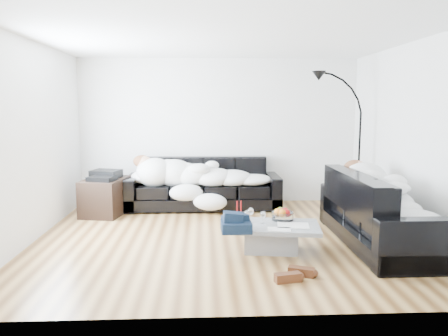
{
  "coord_description": "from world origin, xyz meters",
  "views": [
    {
      "loc": [
        -0.28,
        -5.68,
        1.74
      ],
      "look_at": [
        0.0,
        0.3,
        0.9
      ],
      "focal_mm": 35.0,
      "sensor_mm": 36.0,
      "label": 1
    }
  ],
  "objects_px": {
    "sleeper_back": "(203,172)",
    "wine_glass_b": "(247,217)",
    "shoes": "(294,274)",
    "candle_left": "(237,211)",
    "candle_right": "(241,210)",
    "coffee_table": "(271,238)",
    "av_cabinet": "(106,196)",
    "fruit_bowl": "(283,214)",
    "sofa_back": "(203,183)",
    "sleeper_right": "(382,194)",
    "stereo": "(105,175)",
    "wine_glass_a": "(251,215)",
    "floor_lamp": "(359,152)",
    "sofa_right": "(381,209)",
    "wine_glass_c": "(263,218)"
  },
  "relations": [
    {
      "from": "sleeper_right",
      "to": "candle_right",
      "type": "height_order",
      "value": "sleeper_right"
    },
    {
      "from": "fruit_bowl",
      "to": "coffee_table",
      "type": "bearing_deg",
      "value": -131.31
    },
    {
      "from": "wine_glass_c",
      "to": "candle_right",
      "type": "height_order",
      "value": "candle_right"
    },
    {
      "from": "sleeper_right",
      "to": "av_cabinet",
      "type": "height_order",
      "value": "sleeper_right"
    },
    {
      "from": "coffee_table",
      "to": "wine_glass_c",
      "type": "relative_size",
      "value": 6.98
    },
    {
      "from": "coffee_table",
      "to": "candle_right",
      "type": "bearing_deg",
      "value": 140.39
    },
    {
      "from": "fruit_bowl",
      "to": "candle_left",
      "type": "bearing_deg",
      "value": 177.19
    },
    {
      "from": "sofa_back",
      "to": "wine_glass_a",
      "type": "xyz_separation_m",
      "value": [
        0.58,
        -2.23,
        -0.0
      ]
    },
    {
      "from": "sofa_right",
      "to": "wine_glass_c",
      "type": "relative_size",
      "value": 13.67
    },
    {
      "from": "av_cabinet",
      "to": "coffee_table",
      "type": "bearing_deg",
      "value": -28.3
    },
    {
      "from": "sofa_right",
      "to": "sleeper_right",
      "type": "relative_size",
      "value": 1.17
    },
    {
      "from": "sleeper_right",
      "to": "stereo",
      "type": "bearing_deg",
      "value": 65.51
    },
    {
      "from": "candle_left",
      "to": "shoes",
      "type": "height_order",
      "value": "candle_left"
    },
    {
      "from": "sleeper_back",
      "to": "wine_glass_b",
      "type": "relative_size",
      "value": 13.45
    },
    {
      "from": "wine_glass_a",
      "to": "stereo",
      "type": "height_order",
      "value": "stereo"
    },
    {
      "from": "sofa_back",
      "to": "coffee_table",
      "type": "bearing_deg",
      "value": -70.92
    },
    {
      "from": "sleeper_right",
      "to": "wine_glass_b",
      "type": "bearing_deg",
      "value": 95.63
    },
    {
      "from": "fruit_bowl",
      "to": "av_cabinet",
      "type": "relative_size",
      "value": 0.32
    },
    {
      "from": "stereo",
      "to": "floor_lamp",
      "type": "distance_m",
      "value": 4.13
    },
    {
      "from": "sofa_right",
      "to": "wine_glass_b",
      "type": "xyz_separation_m",
      "value": [
        -1.73,
        -0.17,
        -0.04
      ]
    },
    {
      "from": "fruit_bowl",
      "to": "floor_lamp",
      "type": "xyz_separation_m",
      "value": [
        1.53,
        1.62,
        0.6
      ]
    },
    {
      "from": "coffee_table",
      "to": "av_cabinet",
      "type": "distance_m",
      "value": 3.12
    },
    {
      "from": "sleeper_right",
      "to": "sleeper_back",
      "type": "bearing_deg",
      "value": 47.11
    },
    {
      "from": "candle_left",
      "to": "candle_right",
      "type": "relative_size",
      "value": 1.05
    },
    {
      "from": "fruit_bowl",
      "to": "floor_lamp",
      "type": "relative_size",
      "value": 0.13
    },
    {
      "from": "fruit_bowl",
      "to": "sofa_back",
      "type": "bearing_deg",
      "value": 114.56
    },
    {
      "from": "sofa_back",
      "to": "coffee_table",
      "type": "height_order",
      "value": "sofa_back"
    },
    {
      "from": "sofa_back",
      "to": "wine_glass_c",
      "type": "bearing_deg",
      "value": -73.17
    },
    {
      "from": "candle_left",
      "to": "candle_right",
      "type": "bearing_deg",
      "value": 48.93
    },
    {
      "from": "fruit_bowl",
      "to": "av_cabinet",
      "type": "height_order",
      "value": "av_cabinet"
    },
    {
      "from": "sleeper_back",
      "to": "wine_glass_c",
      "type": "relative_size",
      "value": 13.5
    },
    {
      "from": "sleeper_right",
      "to": "av_cabinet",
      "type": "distance_m",
      "value": 4.25
    },
    {
      "from": "candle_right",
      "to": "coffee_table",
      "type": "bearing_deg",
      "value": -39.61
    },
    {
      "from": "wine_glass_c",
      "to": "av_cabinet",
      "type": "relative_size",
      "value": 0.19
    },
    {
      "from": "av_cabinet",
      "to": "stereo",
      "type": "xyz_separation_m",
      "value": [
        0.0,
        0.0,
        0.36
      ]
    },
    {
      "from": "candle_left",
      "to": "shoes",
      "type": "distance_m",
      "value": 1.27
    },
    {
      "from": "sleeper_back",
      "to": "wine_glass_a",
      "type": "bearing_deg",
      "value": -75.1
    },
    {
      "from": "av_cabinet",
      "to": "candle_left",
      "type": "bearing_deg",
      "value": -29.96
    },
    {
      "from": "sofa_right",
      "to": "floor_lamp",
      "type": "xyz_separation_m",
      "value": [
        0.26,
        1.6,
        0.56
      ]
    },
    {
      "from": "av_cabinet",
      "to": "candle_right",
      "type": "bearing_deg",
      "value": -28.24
    },
    {
      "from": "fruit_bowl",
      "to": "wine_glass_a",
      "type": "distance_m",
      "value": 0.41
    },
    {
      "from": "shoes",
      "to": "av_cabinet",
      "type": "bearing_deg",
      "value": 131.32
    },
    {
      "from": "sofa_back",
      "to": "shoes",
      "type": "relative_size",
      "value": 5.77
    },
    {
      "from": "coffee_table",
      "to": "floor_lamp",
      "type": "xyz_separation_m",
      "value": [
        1.7,
        1.81,
        0.85
      ]
    },
    {
      "from": "sleeper_right",
      "to": "stereo",
      "type": "height_order",
      "value": "sleeper_right"
    },
    {
      "from": "sleeper_back",
      "to": "shoes",
      "type": "height_order",
      "value": "sleeper_back"
    },
    {
      "from": "wine_glass_c",
      "to": "wine_glass_b",
      "type": "bearing_deg",
      "value": 164.57
    },
    {
      "from": "coffee_table",
      "to": "av_cabinet",
      "type": "height_order",
      "value": "av_cabinet"
    },
    {
      "from": "sleeper_back",
      "to": "floor_lamp",
      "type": "distance_m",
      "value": 2.59
    },
    {
      "from": "wine_glass_a",
      "to": "stereo",
      "type": "distance_m",
      "value": 2.86
    }
  ]
}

